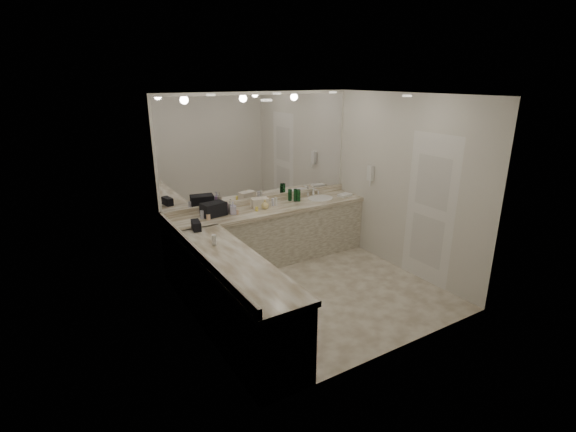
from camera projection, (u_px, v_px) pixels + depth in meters
floor at (313, 292)px, 5.70m from camera, size 3.20×3.20×0.00m
ceiling at (317, 95)px, 4.88m from camera, size 3.20×3.20×0.00m
wall_back at (260, 178)px, 6.51m from camera, size 3.20×0.02×2.60m
wall_left at (193, 223)px, 4.50m from camera, size 0.02×3.00×2.60m
wall_right at (405, 185)px, 6.08m from camera, size 0.02×3.00×2.60m
vanity_back_base at (270, 236)px, 6.54m from camera, size 3.20×0.60×0.84m
vanity_back_top at (270, 209)px, 6.39m from camera, size 3.20×0.64×0.06m
vanity_left_base at (234, 300)px, 4.68m from camera, size 0.60×2.40×0.84m
vanity_left_top at (233, 263)px, 4.55m from camera, size 0.64×2.42×0.06m
backsplash_back at (261, 200)px, 6.60m from camera, size 3.20×0.04×0.10m
backsplash_left at (197, 252)px, 4.62m from camera, size 0.04×3.00×0.10m
mirror_back at (260, 148)px, 6.35m from camera, size 3.12×0.01×1.55m
mirror_left at (191, 180)px, 4.36m from camera, size 0.01×2.92×1.55m
sink at (320, 199)px, 6.86m from camera, size 0.44×0.44×0.03m
faucet at (313, 191)px, 7.01m from camera, size 0.24×0.16×0.14m
wall_phone at (370, 173)px, 6.61m from camera, size 0.06×0.10×0.24m
door at (430, 210)px, 5.75m from camera, size 0.02×0.82×2.10m
black_toiletry_bag at (214, 209)px, 5.97m from camera, size 0.37×0.27×0.19m
black_bag_spill at (196, 225)px, 5.43m from camera, size 0.13×0.23×0.12m
cream_cosmetic_case at (260, 203)px, 6.35m from camera, size 0.28×0.20×0.15m
hand_towel at (345, 195)px, 6.99m from camera, size 0.25×0.19×0.04m
lotion_left at (214, 240)px, 4.92m from camera, size 0.05×0.05×0.12m
soap_bottle_a at (230, 206)px, 6.12m from camera, size 0.10×0.10×0.21m
soap_bottle_b at (233, 208)px, 6.04m from camera, size 0.11×0.11×0.19m
soap_bottle_c at (265, 204)px, 6.30m from camera, size 0.15×0.15×0.15m
green_bottle_0 at (290, 195)px, 6.72m from camera, size 0.06×0.06×0.18m
green_bottle_1 at (298, 195)px, 6.67m from camera, size 0.07×0.07×0.19m
green_bottle_2 at (295, 195)px, 6.67m from camera, size 0.06×0.06×0.20m
amenity_bottle_0 at (208, 217)px, 5.81m from camera, size 0.06×0.06×0.08m
amenity_bottle_1 at (273, 202)px, 6.45m from camera, size 0.04×0.04×0.12m
amenity_bottle_2 at (257, 209)px, 6.20m from camera, size 0.05×0.05×0.06m
amenity_bottle_3 at (227, 208)px, 6.11m from camera, size 0.04×0.04×0.15m
amenity_bottle_4 at (202, 215)px, 5.87m from camera, size 0.05×0.05×0.12m
amenity_bottle_5 at (262, 205)px, 6.38m from camera, size 0.07×0.07×0.06m
amenity_bottle_6 at (276, 202)px, 6.46m from camera, size 0.04×0.04×0.13m
amenity_bottle_7 at (231, 208)px, 6.11m from camera, size 0.06×0.06×0.14m
amenity_bottle_8 at (237, 212)px, 6.06m from camera, size 0.05×0.05×0.06m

